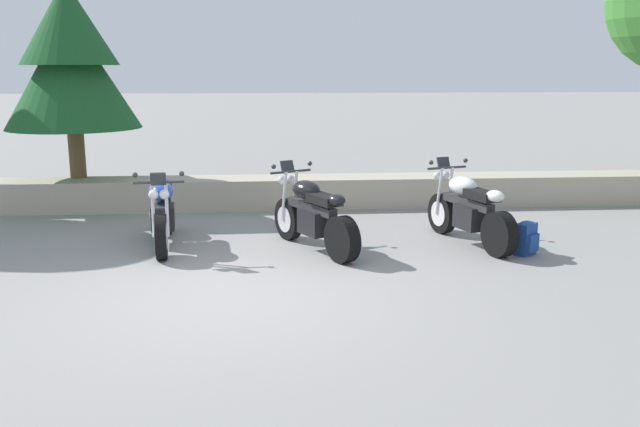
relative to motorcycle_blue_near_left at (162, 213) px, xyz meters
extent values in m
plane|color=gray|center=(1.06, -2.17, -0.49)|extent=(120.00, 120.00, 0.00)
cube|color=#A89E89|center=(1.06, 2.63, -0.21)|extent=(36.00, 0.80, 0.55)
cylinder|color=black|center=(0.08, -0.69, -0.18)|extent=(0.21, 0.63, 0.62)
cylinder|color=black|center=(-0.08, 0.74, -0.18)|extent=(0.25, 0.64, 0.62)
cylinder|color=silver|center=(0.08, -0.69, -0.18)|extent=(0.20, 0.40, 0.38)
cube|color=black|center=(-0.01, 0.08, -0.08)|extent=(0.37, 0.51, 0.34)
cube|color=#2D2D30|center=(0.01, -0.02, 0.12)|extent=(0.26, 1.11, 0.12)
ellipsoid|color=#2347A8|center=(0.02, -0.17, 0.34)|extent=(0.39, 0.55, 0.26)
cube|color=black|center=(-0.03, 0.30, 0.28)|extent=(0.32, 0.58, 0.12)
ellipsoid|color=#2347A8|center=(-0.06, 0.60, 0.32)|extent=(0.25, 0.30, 0.16)
cylinder|color=#2D2D30|center=(0.07, -0.61, 0.54)|extent=(0.66, 0.11, 0.04)
sphere|color=silver|center=(0.15, -0.74, 0.40)|extent=(0.13, 0.13, 0.13)
sphere|color=silver|center=(0.01, -0.76, 0.40)|extent=(0.13, 0.13, 0.13)
cube|color=#26282D|center=(0.08, -0.71, 0.60)|extent=(0.21, 0.12, 0.18)
cylinder|color=silver|center=(-0.21, 0.49, -0.13)|extent=(0.15, 0.39, 0.11)
cylinder|color=silver|center=(0.16, -0.64, 0.18)|extent=(0.06, 0.17, 0.73)
cylinder|color=silver|center=(-0.02, -0.66, 0.18)|extent=(0.06, 0.17, 0.73)
sphere|color=#2D2D30|center=(0.36, -0.54, 0.64)|extent=(0.07, 0.07, 0.07)
sphere|color=#2D2D30|center=(-0.23, -0.60, 0.64)|extent=(0.07, 0.07, 0.07)
cylinder|color=black|center=(1.80, 0.25, -0.18)|extent=(0.41, 0.62, 0.62)
cylinder|color=black|center=(2.46, -1.03, -0.18)|extent=(0.44, 0.63, 0.62)
cylinder|color=silver|center=(1.80, 0.25, -0.18)|extent=(0.32, 0.41, 0.38)
cube|color=black|center=(2.15, -0.43, -0.08)|extent=(0.50, 0.57, 0.34)
cube|color=#2D2D30|center=(2.11, -0.34, 0.12)|extent=(0.63, 1.04, 0.12)
ellipsoid|color=black|center=(2.04, -0.21, 0.34)|extent=(0.54, 0.62, 0.26)
cube|color=black|center=(2.26, -0.63, 0.28)|extent=(0.49, 0.62, 0.12)
ellipsoid|color=black|center=(2.40, -0.90, 0.32)|extent=(0.32, 0.35, 0.16)
cylinder|color=#2D2D30|center=(1.84, 0.18, 0.54)|extent=(0.60, 0.33, 0.04)
sphere|color=silver|center=(1.71, 0.28, 0.40)|extent=(0.13, 0.13, 0.13)
sphere|color=silver|center=(1.84, 0.34, 0.40)|extent=(0.13, 0.13, 0.13)
cube|color=#26282D|center=(1.79, 0.27, 0.60)|extent=(0.22, 0.18, 0.18)
cylinder|color=silver|center=(2.49, -0.74, -0.13)|extent=(0.27, 0.39, 0.11)
cylinder|color=silver|center=(1.74, 0.18, 0.18)|extent=(0.11, 0.17, 0.73)
cylinder|color=silver|center=(1.90, 0.26, 0.18)|extent=(0.11, 0.17, 0.73)
sphere|color=#2D2D30|center=(1.59, 0.01, 0.64)|extent=(0.07, 0.07, 0.07)
sphere|color=#2D2D30|center=(2.12, 0.29, 0.64)|extent=(0.07, 0.07, 0.07)
cylinder|color=black|center=(4.17, 0.46, -0.18)|extent=(0.32, 0.63, 0.62)
cylinder|color=black|center=(4.60, -0.92, -0.18)|extent=(0.36, 0.65, 0.62)
cylinder|color=silver|center=(4.17, 0.46, -0.18)|extent=(0.27, 0.41, 0.38)
cube|color=black|center=(4.40, -0.28, -0.08)|extent=(0.45, 0.55, 0.34)
cube|color=#2D2D30|center=(4.37, -0.18, 0.12)|extent=(0.46, 1.09, 0.12)
ellipsoid|color=white|center=(4.33, -0.04, 0.34)|extent=(0.48, 0.60, 0.26)
cube|color=black|center=(4.47, -0.50, 0.28)|extent=(0.42, 0.61, 0.12)
ellipsoid|color=white|center=(4.56, -0.78, 0.32)|extent=(0.29, 0.33, 0.16)
cylinder|color=#2D2D30|center=(4.20, 0.38, 0.54)|extent=(0.64, 0.23, 0.04)
sphere|color=silver|center=(4.09, 0.49, 0.40)|extent=(0.13, 0.13, 0.13)
sphere|color=silver|center=(4.22, 0.54, 0.40)|extent=(0.13, 0.13, 0.13)
cube|color=#26282D|center=(4.17, 0.48, 0.60)|extent=(0.22, 0.15, 0.18)
cylinder|color=silver|center=(4.69, -0.64, -0.13)|extent=(0.22, 0.40, 0.11)
cylinder|color=silver|center=(4.10, 0.39, 0.18)|extent=(0.09, 0.17, 0.73)
cylinder|color=silver|center=(4.27, 0.45, 0.18)|extent=(0.09, 0.17, 0.73)
sphere|color=#2D2D30|center=(3.92, 0.25, 0.64)|extent=(0.07, 0.07, 0.07)
sphere|color=#2D2D30|center=(4.50, 0.43, 0.64)|extent=(0.07, 0.07, 0.07)
cube|color=navy|center=(5.00, -0.85, -0.27)|extent=(0.35, 0.33, 0.44)
cube|color=navy|center=(5.08, -0.93, -0.31)|extent=(0.22, 0.19, 0.24)
ellipsoid|color=navy|center=(5.00, -0.85, -0.06)|extent=(0.33, 0.31, 0.08)
cube|color=#10244B|center=(5.00, -0.71, -0.25)|extent=(0.06, 0.06, 0.37)
cube|color=#10244B|center=(4.87, -0.82, -0.25)|extent=(0.06, 0.06, 0.37)
cylinder|color=brown|center=(-1.92, 2.92, 0.66)|extent=(0.29, 0.29, 1.19)
cone|color=#194C23|center=(-1.92, 2.92, 1.96)|extent=(2.35, 2.35, 2.01)
cone|color=#194C23|center=(-1.92, 2.92, 2.79)|extent=(1.69, 1.69, 1.45)
camera|label=1|loc=(1.50, -9.57, 2.03)|focal=38.09mm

